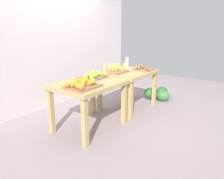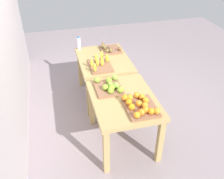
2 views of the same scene
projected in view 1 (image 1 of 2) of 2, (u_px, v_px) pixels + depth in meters
name	position (u px, v px, depth m)	size (l,w,h in m)	color
ground_plane	(111.00, 116.00, 3.76)	(8.00, 8.00, 0.00)	gray
back_wall	(56.00, 30.00, 4.12)	(4.40, 0.12, 3.00)	beige
display_table_left	(89.00, 89.00, 3.15)	(1.04, 0.80, 0.73)	tan
display_table_right	(128.00, 77.00, 4.02)	(1.04, 0.80, 0.73)	tan
orange_bin	(82.00, 84.00, 2.84)	(0.47, 0.38, 0.11)	#8E5F43
apple_bin	(93.00, 76.00, 3.37)	(0.42, 0.36, 0.11)	#8E5F43
banana_crate	(116.00, 70.00, 3.85)	(0.44, 0.32, 0.17)	#8E5F43
kiwi_bin	(143.00, 69.00, 4.08)	(0.36, 0.33, 0.10)	#8E5F43
water_bottle	(127.00, 62.00, 4.50)	(0.06, 0.06, 0.23)	silver
watermelon_pile	(158.00, 94.00, 4.67)	(0.63, 0.65, 0.26)	#2C652F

